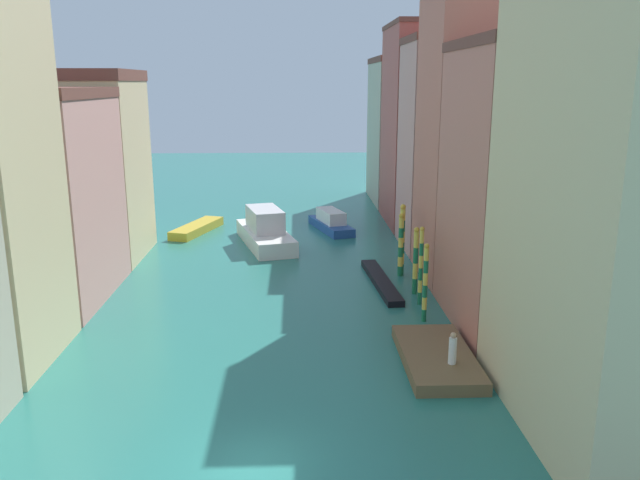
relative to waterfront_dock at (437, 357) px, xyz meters
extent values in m
plane|color=#28756B|center=(-8.13, 16.51, -0.29)|extent=(154.00, 154.00, 0.00)
cube|color=tan|center=(-21.28, 10.40, 5.72)|extent=(6.17, 10.42, 12.03)
cube|color=brown|center=(-21.28, 10.40, 12.05)|extent=(6.29, 10.63, 0.63)
cube|color=beige|center=(-21.28, 19.97, 6.22)|extent=(6.17, 8.31, 13.03)
cube|color=brown|center=(-21.28, 19.97, 13.14)|extent=(6.29, 8.47, 0.80)
cube|color=beige|center=(5.01, -5.72, 9.96)|extent=(6.17, 11.63, 20.51)
cube|color=#C6705B|center=(5.01, 5.10, 6.99)|extent=(6.17, 9.79, 14.57)
cube|color=brown|center=(5.01, 5.10, 14.55)|extent=(6.29, 9.98, 0.54)
cube|color=#C6705B|center=(5.01, 14.00, 9.73)|extent=(6.17, 7.74, 20.04)
cube|color=tan|center=(5.01, 21.98, 7.61)|extent=(6.17, 7.43, 15.80)
cube|color=brown|center=(5.01, 21.98, 15.78)|extent=(6.29, 7.58, 0.54)
cube|color=#B25147|center=(5.01, 31.38, 8.56)|extent=(6.17, 10.25, 17.71)
cube|color=brown|center=(5.01, 31.38, 17.62)|extent=(6.29, 10.45, 0.41)
cube|color=#BCB299|center=(5.01, 42.89, 7.18)|extent=(6.17, 11.59, 14.95)
cube|color=brown|center=(5.01, 42.89, 14.97)|extent=(6.29, 11.82, 0.62)
cube|color=brown|center=(0.00, 0.00, 0.00)|extent=(3.25, 6.89, 0.59)
cylinder|color=white|center=(0.39, -1.33, 0.91)|extent=(0.36, 0.36, 1.24)
sphere|color=tan|center=(0.39, -1.33, 1.67)|extent=(0.26, 0.26, 0.26)
cylinder|color=#197247|center=(0.47, 5.45, 0.06)|extent=(0.27, 0.27, 0.70)
cylinder|color=#E5D14C|center=(0.47, 5.45, 0.76)|extent=(0.27, 0.27, 0.70)
cylinder|color=#197247|center=(0.47, 5.45, 1.46)|extent=(0.27, 0.27, 0.70)
cylinder|color=#E5D14C|center=(0.47, 5.45, 2.17)|extent=(0.27, 0.27, 0.70)
cylinder|color=#197247|center=(0.47, 5.45, 2.87)|extent=(0.27, 0.27, 0.70)
cylinder|color=#E5D14C|center=(0.47, 5.45, 3.57)|extent=(0.27, 0.27, 0.70)
sphere|color=gold|center=(0.47, 5.45, 4.03)|extent=(0.29, 0.29, 0.29)
cylinder|color=#197247|center=(0.75, 8.23, 0.08)|extent=(0.25, 0.25, 0.76)
cylinder|color=#E5D14C|center=(0.75, 8.23, 0.84)|extent=(0.25, 0.25, 0.76)
cylinder|color=#197247|center=(0.75, 8.23, 1.60)|extent=(0.25, 0.25, 0.76)
cylinder|color=#E5D14C|center=(0.75, 8.23, 2.35)|extent=(0.25, 0.25, 0.76)
cylinder|color=#197247|center=(0.75, 8.23, 3.11)|extent=(0.25, 0.25, 0.76)
cylinder|color=#E5D14C|center=(0.75, 8.23, 3.87)|extent=(0.25, 0.25, 0.76)
sphere|color=gold|center=(0.75, 8.23, 4.35)|extent=(0.27, 0.27, 0.27)
cylinder|color=#197247|center=(0.81, 10.18, 0.21)|extent=(0.32, 0.32, 1.00)
cylinder|color=#E5D14C|center=(0.81, 10.18, 1.21)|extent=(0.32, 0.32, 1.00)
cylinder|color=#197247|center=(0.81, 10.18, 2.21)|extent=(0.32, 0.32, 1.00)
cylinder|color=#E5D14C|center=(0.81, 10.18, 3.21)|extent=(0.32, 0.32, 1.00)
sphere|color=gold|center=(0.81, 10.18, 3.83)|extent=(0.35, 0.35, 0.35)
cylinder|color=#197247|center=(0.51, 14.06, 0.04)|extent=(0.34, 0.34, 0.68)
cylinder|color=#E5D14C|center=(0.51, 14.06, 0.72)|extent=(0.34, 0.34, 0.68)
cylinder|color=#197247|center=(0.51, 14.06, 1.40)|extent=(0.34, 0.34, 0.68)
cylinder|color=#E5D14C|center=(0.51, 14.06, 2.07)|extent=(0.34, 0.34, 0.68)
cylinder|color=#197247|center=(0.51, 14.06, 2.75)|extent=(0.34, 0.34, 0.68)
cylinder|color=#E5D14C|center=(0.51, 14.06, 3.42)|extent=(0.34, 0.34, 0.68)
sphere|color=gold|center=(0.51, 14.06, 3.90)|extent=(0.38, 0.38, 0.38)
cylinder|color=#197247|center=(0.62, 14.25, 0.09)|extent=(0.35, 0.35, 0.77)
cylinder|color=#E5D14C|center=(0.62, 14.25, 0.86)|extent=(0.35, 0.35, 0.77)
cylinder|color=#197247|center=(0.62, 14.25, 1.64)|extent=(0.35, 0.35, 0.77)
cylinder|color=#E5D14C|center=(0.62, 14.25, 2.41)|extent=(0.35, 0.35, 0.77)
cylinder|color=#197247|center=(0.62, 14.25, 3.18)|extent=(0.35, 0.35, 0.77)
cylinder|color=#E5D14C|center=(0.62, 14.25, 3.95)|extent=(0.35, 0.35, 0.77)
sphere|color=gold|center=(0.62, 14.25, 4.48)|extent=(0.38, 0.38, 0.38)
cube|color=white|center=(-9.14, 23.05, 0.32)|extent=(5.45, 10.13, 1.24)
cube|color=silver|center=(-9.14, 23.05, 1.84)|extent=(3.44, 5.05, 1.79)
cube|color=black|center=(-1.04, 12.19, -0.09)|extent=(1.70, 9.18, 0.40)
cube|color=gold|center=(-15.41, 27.74, 0.07)|extent=(4.00, 7.43, 0.74)
cube|color=#234C93|center=(-3.48, 28.17, 0.08)|extent=(3.94, 7.30, 0.74)
cube|color=silver|center=(-3.48, 28.17, 0.99)|extent=(2.59, 4.11, 1.09)
camera|label=1|loc=(-6.58, -27.59, 12.62)|focal=35.69mm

